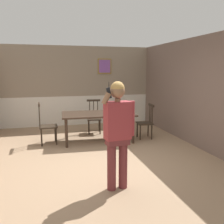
# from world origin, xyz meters

# --- Properties ---
(ground_plane) EXTENTS (8.30, 8.30, 0.00)m
(ground_plane) POSITION_xyz_m (0.00, 0.00, 0.00)
(ground_plane) COLOR #9E7F60
(room_back_partition) EXTENTS (5.25, 0.17, 2.69)m
(room_back_partition) POSITION_xyz_m (0.00, 3.78, 1.30)
(room_back_partition) COLOR gray
(room_back_partition) RESTS_ON ground_plane
(room_right_partition) EXTENTS (0.13, 7.55, 2.69)m
(room_right_partition) POSITION_xyz_m (2.62, -0.01, 1.34)
(room_right_partition) COLOR #756056
(room_right_partition) RESTS_ON ground_plane
(dining_table) EXTENTS (1.96, 1.14, 0.76)m
(dining_table) POSITION_xyz_m (0.32, 1.58, 0.68)
(dining_table) COLOR #38281E
(dining_table) RESTS_ON ground_plane
(chair_near_window) EXTENTS (0.44, 0.44, 0.96)m
(chair_near_window) POSITION_xyz_m (1.65, 1.50, 0.46)
(chair_near_window) COLOR #2D2319
(chair_near_window) RESTS_ON ground_plane
(chair_by_doorway) EXTENTS (0.47, 0.47, 1.07)m
(chair_by_doorway) POSITION_xyz_m (-1.02, 1.65, 0.50)
(chair_by_doorway) COLOR #2D2319
(chair_by_doorway) RESTS_ON ground_plane
(chair_at_table_head) EXTENTS (0.46, 0.46, 1.00)m
(chair_at_table_head) POSITION_xyz_m (0.37, 2.48, 0.47)
(chair_at_table_head) COLOR #2D2319
(chair_at_table_head) RESTS_ON ground_plane
(person_figure) EXTENTS (0.55, 0.26, 1.72)m
(person_figure) POSITION_xyz_m (0.06, -1.16, 0.99)
(person_figure) COLOR brown
(person_figure) RESTS_ON ground_plane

